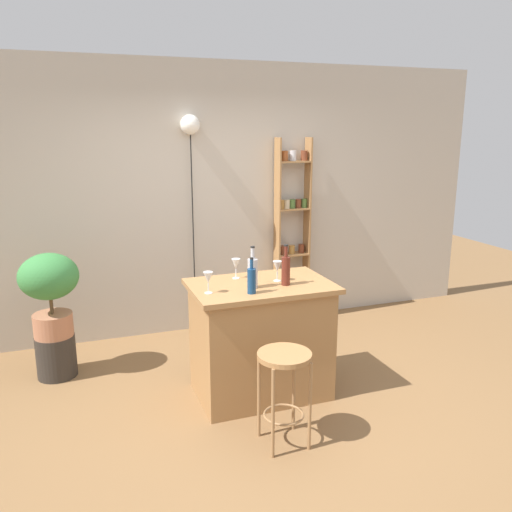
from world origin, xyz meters
The scene contains 14 objects.
ground centered at (0.00, 0.00, 0.00)m, with size 12.00×12.00×0.00m, color brown.
back_wall centered at (0.00, 1.95, 1.40)m, with size 6.40×0.10×2.80m, color #BCB2A3.
kitchen_counter centered at (0.00, 0.30, 0.47)m, with size 1.12×0.73×0.94m.
bar_stool centered at (-0.10, -0.43, 0.51)m, with size 0.37×0.37×0.67m.
spice_shelf centered at (0.93, 1.80, 1.06)m, with size 0.38×0.17×2.04m.
plant_stool centered at (-1.58, 1.20, 0.19)m, with size 0.34×0.34×0.38m, color #2D2823.
potted_plant centered at (-1.58, 1.20, 0.83)m, with size 0.50×0.45×0.74m.
bottle_soda_blue centered at (0.17, 0.20, 1.06)m, with size 0.07×0.07×0.32m.
bottle_spirits_clear centered at (-0.15, 0.09, 1.04)m, with size 0.06×0.06×0.27m.
bottle_sauce_amber centered at (-0.10, 0.22, 1.06)m, with size 0.08×0.08×0.33m.
wine_glass_left centered at (-0.45, 0.20, 1.06)m, with size 0.07×0.07×0.16m.
wine_glass_center centered at (-0.14, 0.51, 1.06)m, with size 0.07×0.07×0.16m.
wine_glass_right centered at (0.15, 0.33, 1.06)m, with size 0.07×0.07×0.16m.
pendant_globe_light centered at (-0.18, 1.84, 2.12)m, with size 0.20×0.20×2.26m.
Camera 1 is at (-1.39, -3.43, 2.14)m, focal length 37.04 mm.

